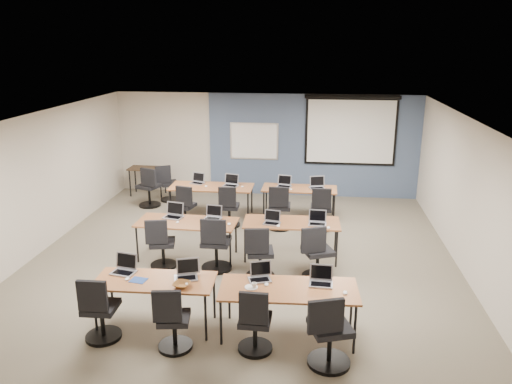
# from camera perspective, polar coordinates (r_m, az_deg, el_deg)

# --- Properties ---
(floor) EXTENTS (8.00, 9.00, 0.02)m
(floor) POSITION_cam_1_polar(r_m,az_deg,el_deg) (9.46, -1.68, -8.09)
(floor) COLOR #6B6354
(floor) RESTS_ON ground
(ceiling) EXTENTS (8.00, 9.00, 0.02)m
(ceiling) POSITION_cam_1_polar(r_m,az_deg,el_deg) (8.67, -1.84, 8.30)
(ceiling) COLOR white
(ceiling) RESTS_ON ground
(wall_back) EXTENTS (8.00, 0.04, 2.70)m
(wall_back) POSITION_cam_1_polar(r_m,az_deg,el_deg) (13.31, 1.11, 5.42)
(wall_back) COLOR beige
(wall_back) RESTS_ON ground
(wall_front) EXTENTS (8.00, 0.04, 2.70)m
(wall_front) POSITION_cam_1_polar(r_m,az_deg,el_deg) (4.95, -9.76, -15.68)
(wall_front) COLOR beige
(wall_front) RESTS_ON ground
(wall_left) EXTENTS (0.04, 9.00, 2.70)m
(wall_left) POSITION_cam_1_polar(r_m,az_deg,el_deg) (10.34, -24.26, 0.54)
(wall_left) COLOR beige
(wall_left) RESTS_ON ground
(wall_right) EXTENTS (0.04, 9.00, 2.70)m
(wall_right) POSITION_cam_1_polar(r_m,az_deg,el_deg) (9.29, 23.46, -1.09)
(wall_right) COLOR beige
(wall_right) RESTS_ON ground
(blue_accent_panel) EXTENTS (5.50, 0.04, 2.70)m
(blue_accent_panel) POSITION_cam_1_polar(r_m,az_deg,el_deg) (13.22, 6.52, 5.24)
(blue_accent_panel) COLOR #3D5977
(blue_accent_panel) RESTS_ON wall_back
(whiteboard) EXTENTS (1.28, 0.03, 0.98)m
(whiteboard) POSITION_cam_1_polar(r_m,az_deg,el_deg) (13.25, -0.21, 5.82)
(whiteboard) COLOR silver
(whiteboard) RESTS_ON wall_back
(projector_screen) EXTENTS (2.40, 0.10, 1.82)m
(projector_screen) POSITION_cam_1_polar(r_m,az_deg,el_deg) (13.09, 10.79, 7.32)
(projector_screen) COLOR black
(projector_screen) RESTS_ON wall_back
(training_table_front_left) EXTENTS (1.71, 0.71, 0.73)m
(training_table_front_left) POSITION_cam_1_polar(r_m,az_deg,el_deg) (7.38, -11.49, -10.15)
(training_table_front_left) COLOR olive
(training_table_front_left) RESTS_ON floor
(training_table_front_right) EXTENTS (1.91, 0.80, 0.73)m
(training_table_front_right) POSITION_cam_1_polar(r_m,az_deg,el_deg) (7.02, 3.76, -11.23)
(training_table_front_right) COLOR olive
(training_table_front_right) RESTS_ON floor
(training_table_mid_left) EXTENTS (1.88, 0.78, 0.73)m
(training_table_mid_left) POSITION_cam_1_polar(r_m,az_deg,el_deg) (9.52, -7.90, -3.60)
(training_table_mid_left) COLOR #A17033
(training_table_mid_left) RESTS_ON floor
(training_table_mid_right) EXTENTS (1.81, 0.75, 0.73)m
(training_table_mid_right) POSITION_cam_1_polar(r_m,az_deg,el_deg) (9.44, 4.09, -3.67)
(training_table_mid_right) COLOR olive
(training_table_mid_right) RESTS_ON floor
(training_table_back_left) EXTENTS (1.94, 0.81, 0.73)m
(training_table_back_left) POSITION_cam_1_polar(r_m,az_deg,el_deg) (11.74, -5.11, 0.46)
(training_table_back_left) COLOR brown
(training_table_back_left) RESTS_ON floor
(training_table_back_right) EXTENTS (1.72, 0.72, 0.73)m
(training_table_back_right) POSITION_cam_1_polar(r_m,az_deg,el_deg) (11.60, 4.98, 0.23)
(training_table_back_right) COLOR #AA7E43
(training_table_back_right) RESTS_ON floor
(laptop_0) EXTENTS (0.34, 0.29, 0.26)m
(laptop_0) POSITION_cam_1_polar(r_m,az_deg,el_deg) (7.67, -14.79, -8.38)
(laptop_0) COLOR silver
(laptop_0) RESTS_ON training_table_front_left
(mouse_0) EXTENTS (0.08, 0.11, 0.03)m
(mouse_0) POSITION_cam_1_polar(r_m,az_deg,el_deg) (7.44, -14.52, -9.60)
(mouse_0) COLOR white
(mouse_0) RESTS_ON training_table_front_left
(task_chair_0) EXTENTS (0.50, 0.50, 0.98)m
(task_chair_0) POSITION_cam_1_polar(r_m,az_deg,el_deg) (7.36, -17.43, -13.17)
(task_chair_0) COLOR black
(task_chair_0) RESTS_ON floor
(laptop_1) EXTENTS (0.33, 0.28, 0.25)m
(laptop_1) POSITION_cam_1_polar(r_m,az_deg,el_deg) (7.33, -7.93, -9.18)
(laptop_1) COLOR #AEAEB2
(laptop_1) RESTS_ON training_table_front_left
(mouse_1) EXTENTS (0.06, 0.10, 0.04)m
(mouse_1) POSITION_cam_1_polar(r_m,az_deg,el_deg) (7.16, -7.83, -10.29)
(mouse_1) COLOR white
(mouse_1) RESTS_ON training_table_front_left
(task_chair_1) EXTENTS (0.47, 0.47, 0.95)m
(task_chair_1) POSITION_cam_1_polar(r_m,az_deg,el_deg) (6.93, -9.51, -14.69)
(task_chair_1) COLOR black
(task_chair_1) RESTS_ON floor
(laptop_2) EXTENTS (0.31, 0.27, 0.24)m
(laptop_2) POSITION_cam_1_polar(r_m,az_deg,el_deg) (7.21, 0.47, -9.49)
(laptop_2) COLOR #ACABB4
(laptop_2) RESTS_ON training_table_front_right
(mouse_2) EXTENTS (0.07, 0.10, 0.03)m
(mouse_2) POSITION_cam_1_polar(r_m,az_deg,el_deg) (7.07, 1.20, -10.51)
(mouse_2) COLOR white
(mouse_2) RESTS_ON training_table_front_right
(task_chair_2) EXTENTS (0.47, 0.47, 0.95)m
(task_chair_2) POSITION_cam_1_polar(r_m,az_deg,el_deg) (6.81, -0.15, -15.07)
(task_chair_2) COLOR black
(task_chair_2) RESTS_ON floor
(laptop_3) EXTENTS (0.32, 0.28, 0.25)m
(laptop_3) POSITION_cam_1_polar(r_m,az_deg,el_deg) (7.15, 7.44, -9.87)
(laptop_3) COLOR #A7A7AD
(laptop_3) RESTS_ON training_table_front_right
(mouse_3) EXTENTS (0.08, 0.11, 0.04)m
(mouse_3) POSITION_cam_1_polar(r_m,az_deg,el_deg) (6.96, 10.16, -11.26)
(mouse_3) COLOR white
(mouse_3) RESTS_ON training_table_front_right
(task_chair_3) EXTENTS (0.57, 0.56, 1.03)m
(task_chair_3) POSITION_cam_1_polar(r_m,az_deg,el_deg) (6.59, 8.31, -16.05)
(task_chair_3) COLOR black
(task_chair_3) RESTS_ON floor
(laptop_4) EXTENTS (0.36, 0.30, 0.27)m
(laptop_4) POSITION_cam_1_polar(r_m,az_deg,el_deg) (9.77, -9.37, -2.45)
(laptop_4) COLOR silver
(laptop_4) RESTS_ON training_table_mid_left
(mouse_4) EXTENTS (0.06, 0.09, 0.03)m
(mouse_4) POSITION_cam_1_polar(r_m,az_deg,el_deg) (9.47, -8.96, -3.42)
(mouse_4) COLOR white
(mouse_4) RESTS_ON training_table_mid_left
(task_chair_4) EXTENTS (0.49, 0.49, 0.97)m
(task_chair_4) POSITION_cam_1_polar(r_m,az_deg,el_deg) (9.27, -10.77, -6.24)
(task_chair_4) COLOR black
(task_chair_4) RESTS_ON floor
(laptop_5) EXTENTS (0.32, 0.27, 0.24)m
(laptop_5) POSITION_cam_1_polar(r_m,az_deg,el_deg) (9.60, -4.90, -2.67)
(laptop_5) COLOR #B7B7C4
(laptop_5) RESTS_ON training_table_mid_left
(mouse_5) EXTENTS (0.09, 0.12, 0.04)m
(mouse_5) POSITION_cam_1_polar(r_m,az_deg,el_deg) (9.27, -3.10, -3.67)
(mouse_5) COLOR white
(mouse_5) RESTS_ON training_table_mid_left
(task_chair_5) EXTENTS (0.56, 0.56, 1.04)m
(task_chair_5) POSITION_cam_1_polar(r_m,az_deg,el_deg) (9.03, -4.64, -6.42)
(task_chair_5) COLOR black
(task_chair_5) RESTS_ON floor
(laptop_6) EXTENTS (0.30, 0.26, 0.23)m
(laptop_6) POSITION_cam_1_polar(r_m,az_deg,el_deg) (9.32, 1.84, -3.25)
(laptop_6) COLOR silver
(laptop_6) RESTS_ON training_table_mid_right
(mouse_6) EXTENTS (0.09, 0.12, 0.04)m
(mouse_6) POSITION_cam_1_polar(r_m,az_deg,el_deg) (9.17, 2.56, -3.89)
(mouse_6) COLOR white
(mouse_6) RESTS_ON training_table_mid_right
(task_chair_6) EXTENTS (0.51, 0.51, 0.99)m
(task_chair_6) POSITION_cam_1_polar(r_m,az_deg,el_deg) (8.70, 0.39, -7.47)
(task_chair_6) COLOR black
(task_chair_6) RESTS_ON floor
(laptop_7) EXTENTS (0.33, 0.28, 0.25)m
(laptop_7) POSITION_cam_1_polar(r_m,az_deg,el_deg) (9.35, 7.04, -3.28)
(laptop_7) COLOR silver
(laptop_7) RESTS_ON training_table_mid_right
(mouse_7) EXTENTS (0.09, 0.12, 0.04)m
(mouse_7) POSITION_cam_1_polar(r_m,az_deg,el_deg) (9.18, 8.28, -4.05)
(mouse_7) COLOR white
(mouse_7) RESTS_ON training_table_mid_right
(task_chair_7) EXTENTS (0.57, 0.54, 1.02)m
(task_chair_7) POSITION_cam_1_polar(r_m,az_deg,el_deg) (8.74, 6.94, -7.38)
(task_chair_7) COLOR black
(task_chair_7) RESTS_ON floor
(laptop_8) EXTENTS (0.32, 0.27, 0.24)m
(laptop_8) POSITION_cam_1_polar(r_m,az_deg,el_deg) (12.01, -6.66, 1.30)
(laptop_8) COLOR #AEAEB4
(laptop_8) RESTS_ON training_table_back_left
(mouse_8) EXTENTS (0.07, 0.10, 0.03)m
(mouse_8) POSITION_cam_1_polar(r_m,az_deg,el_deg) (11.70, -5.73, 0.66)
(mouse_8) COLOR white
(mouse_8) RESTS_ON training_table_back_left
(task_chair_8) EXTENTS (0.48, 0.48, 0.96)m
(task_chair_8) POSITION_cam_1_polar(r_m,az_deg,el_deg) (11.25, -8.15, -1.95)
(task_chair_8) COLOR black
(task_chair_8) RESTS_ON floor
(laptop_9) EXTENTS (0.35, 0.30, 0.26)m
(laptop_9) POSITION_cam_1_polar(r_m,az_deg,el_deg) (11.74, -2.86, 1.05)
(laptop_9) COLOR #B4B4B4
(laptop_9) RESTS_ON training_table_back_left
(mouse_9) EXTENTS (0.06, 0.09, 0.03)m
(mouse_9) POSITION_cam_1_polar(r_m,az_deg,el_deg) (11.62, -1.57, 0.63)
(mouse_9) COLOR white
(mouse_9) RESTS_ON training_table_back_left
(task_chair_9) EXTENTS (0.48, 0.48, 0.96)m
(task_chair_9) POSITION_cam_1_polar(r_m,az_deg,el_deg) (11.10, -3.13, -2.06)
(task_chair_9) COLOR black
(task_chair_9) RESTS_ON floor
(laptop_10) EXTENTS (0.33, 0.28, 0.25)m
(laptop_10) POSITION_cam_1_polar(r_m,az_deg,el_deg) (11.68, 3.26, 0.95)
(laptop_10) COLOR #BDBDBD
(laptop_10) RESTS_ON training_table_back_right
(mouse_10) EXTENTS (0.07, 0.10, 0.03)m
(mouse_10) POSITION_cam_1_polar(r_m,az_deg,el_deg) (11.42, 4.01, 0.30)
(mouse_10) COLOR white
(mouse_10) RESTS_ON training_table_back_right
(task_chair_10) EXTENTS (0.53, 0.53, 1.01)m
(task_chair_10) POSITION_cam_1_polar(r_m,az_deg,el_deg) (10.95, 2.68, -2.19)
(task_chair_10) COLOR black
(task_chair_10) RESTS_ON floor
(laptop_11) EXTENTS (0.35, 0.30, 0.27)m
(laptop_11) POSITION_cam_1_polar(r_m,az_deg,el_deg) (11.61, 7.00, 0.77)
(laptop_11) COLOR #B3B3B3
(laptop_11) RESTS_ON training_table_back_right
(mouse_11) EXTENTS (0.06, 0.09, 0.03)m
(mouse_11) POSITION_cam_1_polar(r_m,az_deg,el_deg) (11.48, 8.41, 0.23)
(mouse_11) COLOR white
(mouse_11) RESTS_ON training_table_back_right
(task_chair_11) EXTENTS (0.51, 0.51, 0.99)m
(task_chair_11) POSITION_cam_1_polar(r_m,az_deg,el_deg) (10.99, 7.42, -2.30)
(task_chair_11) COLOR black
(task_chair_11) RESTS_ON floor
(blue_mousepad) EXTENTS (0.25, 0.22, 0.01)m
(blue_mousepad) POSITION_cam_1_polar(r_m,az_deg,el_deg) (7.39, -13.29, -9.78)
(blue_mousepad) COLOR navy
(blue_mousepad) RESTS_ON training_table_front_left
(snack_bowl) EXTENTS (0.30, 0.30, 0.06)m
(snack_bowl) POSITION_cam_1_polar(r_m,az_deg,el_deg) (7.09, -8.48, -10.42)
(snack_bowl) COLOR brown
(snack_bowl) RESTS_ON training_table_front_left
(snack_plate) EXTENTS (0.22, 0.22, 0.01)m
(snack_plate) POSITION_cam_1_polar(r_m,az_deg,el_deg) (7.00, -0.55, -10.83)
(snack_plate) COLOR white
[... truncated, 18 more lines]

